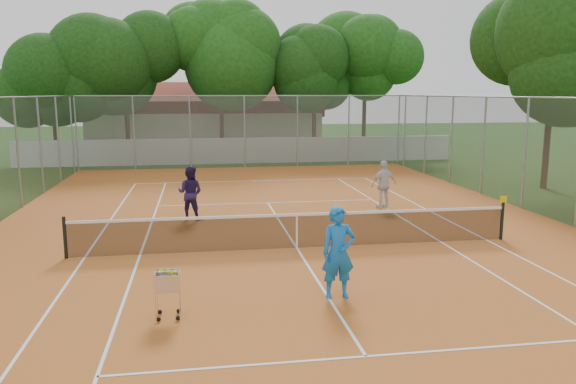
{
  "coord_description": "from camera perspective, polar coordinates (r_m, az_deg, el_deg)",
  "views": [
    {
      "loc": [
        -2.53,
        -14.42,
        4.16
      ],
      "look_at": [
        0.0,
        1.5,
        1.3
      ],
      "focal_mm": 35.0,
      "sensor_mm": 36.0,
      "label": 1
    }
  ],
  "objects": [
    {
      "name": "ground",
      "position": [
        15.22,
        0.89,
        -5.8
      ],
      "size": [
        120.0,
        120.0,
        0.0
      ],
      "primitive_type": "plane",
      "color": "#193C10",
      "rests_on": "ground"
    },
    {
      "name": "court_pad",
      "position": [
        15.22,
        0.89,
        -5.76
      ],
      "size": [
        18.0,
        34.0,
        0.02
      ],
      "primitive_type": "cube",
      "color": "#B35F22",
      "rests_on": "ground"
    },
    {
      "name": "court_lines",
      "position": [
        15.21,
        0.89,
        -5.72
      ],
      "size": [
        10.98,
        23.78,
        0.01
      ],
      "primitive_type": "cube",
      "color": "white",
      "rests_on": "court_pad"
    },
    {
      "name": "tennis_net",
      "position": [
        15.09,
        0.9,
        -3.94
      ],
      "size": [
        11.88,
        0.1,
        0.98
      ],
      "primitive_type": "cube",
      "color": "black",
      "rests_on": "court_pad"
    },
    {
      "name": "perimeter_fence",
      "position": [
        14.8,
        0.91,
        1.67
      ],
      "size": [
        18.0,
        34.0,
        4.0
      ],
      "primitive_type": "cube",
      "color": "slate",
      "rests_on": "ground"
    },
    {
      "name": "boundary_wall",
      "position": [
        33.69,
        -4.69,
        4.21
      ],
      "size": [
        26.0,
        0.3,
        1.5
      ],
      "primitive_type": "cube",
      "color": "silver",
      "rests_on": "ground"
    },
    {
      "name": "clubhouse",
      "position": [
        43.47,
        -8.39,
        7.36
      ],
      "size": [
        16.4,
        9.0,
        4.4
      ],
      "primitive_type": "cube",
      "color": "beige",
      "rests_on": "ground"
    },
    {
      "name": "tropical_trees",
      "position": [
        36.52,
        -5.15,
        11.33
      ],
      "size": [
        29.0,
        19.0,
        10.0
      ],
      "primitive_type": "cube",
      "color": "black",
      "rests_on": "ground"
    },
    {
      "name": "player_near",
      "position": [
        11.47,
        5.14,
        -6.14
      ],
      "size": [
        0.71,
        0.48,
        1.89
      ],
      "primitive_type": "imported",
      "rotation": [
        0.0,
        0.0,
        0.04
      ],
      "color": "blue",
      "rests_on": "court_pad"
    },
    {
      "name": "player_far_left",
      "position": [
        18.77,
        -9.91,
        -0.08
      ],
      "size": [
        1.04,
        0.92,
        1.77
      ],
      "primitive_type": "imported",
      "rotation": [
        0.0,
        0.0,
        2.79
      ],
      "color": "#231848",
      "rests_on": "court_pad"
    },
    {
      "name": "player_far_right",
      "position": [
        20.57,
        9.72,
        0.76
      ],
      "size": [
        1.09,
        0.63,
        1.74
      ],
      "primitive_type": "imported",
      "rotation": [
        0.0,
        0.0,
        3.36
      ],
      "color": "silver",
      "rests_on": "court_pad"
    },
    {
      "name": "ball_hopper",
      "position": [
        10.77,
        -12.1,
        -9.99
      ],
      "size": [
        0.53,
        0.53,
        0.97
      ],
      "primitive_type": "cube",
      "rotation": [
        0.0,
        0.0,
        0.14
      ],
      "color": "silver",
      "rests_on": "court_pad"
    }
  ]
}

